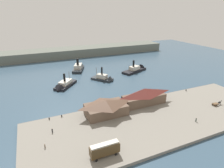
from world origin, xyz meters
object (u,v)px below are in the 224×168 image
pedestrian_near_west_shed (45,146)px  horse_cart (217,103)px  ferry_shed_central_terminal (106,107)px  ferry_near_quay (137,69)px  street_tram (105,149)px  mooring_post_center_west (62,116)px  mooring_post_west (49,119)px  ferry_shed_east_terminal (144,96)px  pedestrian_walking_west (52,131)px  mooring_post_center_east (186,90)px  pedestrian_by_tram (196,120)px  ferry_moored_west (79,67)px  ferry_approaching_west (64,86)px  ferry_moored_east (105,79)px

pedestrian_near_west_shed → horse_cart: bearing=-1.2°
ferry_shed_central_terminal → ferry_near_quay: ferry_near_quay is taller
street_tram → mooring_post_center_west: size_ratio=10.36×
mooring_post_west → street_tram: bearing=-65.2°
ferry_shed_east_terminal → pedestrian_walking_west: bearing=-172.3°
mooring_post_center_east → mooring_post_west: same height
ferry_shed_central_terminal → ferry_shed_east_terminal: size_ratio=0.83×
ferry_shed_central_terminal → horse_cart: bearing=-15.0°
mooring_post_west → pedestrian_by_tram: bearing=-25.4°
pedestrian_walking_west → ferry_moored_west: 82.71m
ferry_shed_east_terminal → mooring_post_center_west: 38.66m
ferry_approaching_west → ferry_moored_west: ferry_moored_west is taller
ferry_near_quay → horse_cart: bearing=-85.9°
ferry_shed_east_terminal → ferry_moored_west: ferry_moored_west is taller
horse_cart → ferry_approaching_west: 82.58m
mooring_post_west → mooring_post_center_west: 5.09m
street_tram → ferry_moored_east: (26.15, 65.46, -2.54)m
mooring_post_center_west → ferry_near_quay: size_ratio=0.04×
ferry_shed_east_terminal → mooring_post_center_east: 30.60m
pedestrian_by_tram → pedestrian_near_west_shed: pedestrian_by_tram is taller
ferry_shed_central_terminal → mooring_post_center_east: bearing=5.8°
horse_cart → ferry_moored_west: ferry_moored_west is taller
ferry_shed_central_terminal → pedestrian_near_west_shed: ferry_shed_central_terminal is taller
pedestrian_near_west_shed → pedestrian_walking_west: 8.38m
horse_cart → ferry_moored_west: (-44.51, 86.45, -0.30)m
ferry_shed_central_terminal → ferry_near_quay: (46.58, 51.94, -3.19)m
ferry_shed_east_terminal → ferry_moored_west: (-13.45, 71.20, -3.41)m
ferry_shed_east_terminal → pedestrian_near_west_shed: (-46.77, -13.56, -3.35)m
pedestrian_near_west_shed → mooring_post_west: 17.70m
street_tram → mooring_post_west: bearing=114.8°
mooring_post_west → ferry_approaching_west: (12.36, 35.38, -0.38)m
mooring_post_center_west → ferry_shed_east_terminal: bearing=-5.7°
pedestrian_by_tram → pedestrian_near_west_shed: size_ratio=1.17×
pedestrian_by_tram → ferry_near_quay: size_ratio=0.08×
pedestrian_by_tram → ferry_approaching_west: bearing=124.4°
pedestrian_near_west_shed → mooring_post_west: (3.37, 17.38, -0.25)m
ferry_moored_west → ferry_shed_central_terminal: bearing=-95.3°
pedestrian_near_west_shed → mooring_post_center_west: 19.32m
ferry_near_quay → pedestrian_by_tram: bearing=-102.1°
pedestrian_walking_west → ferry_moored_east: ferry_moored_east is taller
mooring_post_center_east → ferry_near_quay: bearing=94.6°
ferry_shed_central_terminal → horse_cart: ferry_shed_central_terminal is taller
pedestrian_walking_west → ferry_moored_west: bearing=68.8°
mooring_post_center_west → ferry_shed_central_terminal: bearing=-16.4°
pedestrian_by_tram → mooring_post_center_east: (19.32, 25.48, -0.36)m
mooring_post_west → mooring_post_center_west: size_ratio=1.00×
mooring_post_west → ferry_near_quay: size_ratio=0.04×
ferry_shed_east_terminal → street_tram: ferry_shed_east_terminal is taller
pedestrian_by_tram → ferry_approaching_west: 74.08m
ferry_approaching_west → ferry_shed_central_terminal: bearing=-75.1°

